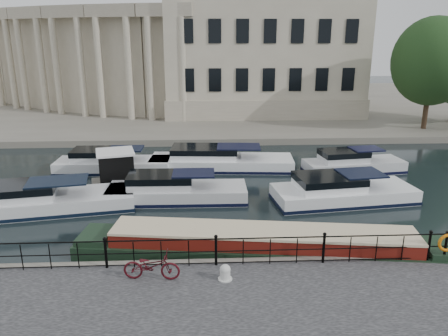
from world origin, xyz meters
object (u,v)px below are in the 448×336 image
at_px(bicycle, 152,266).
at_px(narrowboat, 263,248).
at_px(harbour_hut, 116,170).
at_px(life_ring_post, 447,243).
at_px(mooring_bollard, 225,272).

distance_m(bicycle, narrowboat, 4.92).
bearing_deg(harbour_hut, life_ring_post, -51.74).
relative_size(bicycle, mooring_bollard, 3.49).
bearing_deg(narrowboat, life_ring_post, -6.89).
distance_m(mooring_bollard, life_ring_post, 8.38).
relative_size(bicycle, harbour_hut, 0.57).
xyz_separation_m(bicycle, life_ring_post, (10.86, 0.73, 0.23)).
relative_size(life_ring_post, harbour_hut, 0.34).
bearing_deg(bicycle, narrowboat, -54.46).
xyz_separation_m(mooring_bollard, life_ring_post, (8.32, 0.87, 0.48)).
height_order(narrowboat, harbour_hut, harbour_hut).
bearing_deg(life_ring_post, narrowboat, 165.60).
relative_size(life_ring_post, narrowboat, 0.08).
xyz_separation_m(mooring_bollard, harbour_hut, (-5.95, 11.93, 0.14)).
bearing_deg(mooring_bollard, narrowboat, 57.17).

